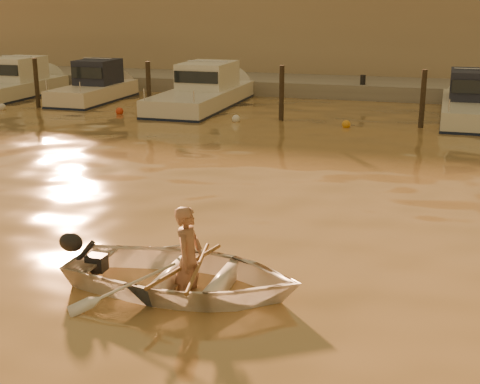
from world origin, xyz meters
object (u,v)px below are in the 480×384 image
(moored_boat_0, at_px, (11,83))
(waterfront_building, at_px, (343,35))
(person, at_px, (189,259))
(dinghy, at_px, (183,275))
(moored_boat_4, at_px, (475,103))
(moored_boat_1, at_px, (93,87))
(moored_boat_2, at_px, (202,91))

(moored_boat_0, relative_size, waterfront_building, 0.15)
(person, xyz_separation_m, waterfront_building, (-1.98, 28.21, 1.87))
(dinghy, distance_m, moored_boat_4, 17.85)
(dinghy, distance_m, moored_boat_0, 22.96)
(dinghy, relative_size, moored_boat_1, 0.64)
(dinghy, relative_size, moored_boat_4, 0.52)
(dinghy, distance_m, person, 0.29)
(moored_boat_1, bearing_deg, moored_boat_2, 0.00)
(moored_boat_0, distance_m, moored_boat_2, 9.20)
(moored_boat_0, bearing_deg, moored_boat_2, 0.00)
(person, distance_m, waterfront_building, 28.34)
(moored_boat_0, distance_m, moored_boat_4, 19.93)
(moored_boat_4, bearing_deg, moored_boat_1, 180.00)
(person, height_order, waterfront_building, waterfront_building)
(moored_boat_0, xyz_separation_m, moored_boat_1, (4.17, 0.00, 0.00))
(waterfront_building, bearing_deg, moored_boat_1, -129.75)
(moored_boat_2, relative_size, moored_boat_4, 1.13)
(dinghy, distance_m, waterfront_building, 28.35)
(moored_boat_1, distance_m, moored_boat_2, 5.04)
(dinghy, height_order, moored_boat_0, moored_boat_0)
(person, bearing_deg, moored_boat_1, 33.16)
(moored_boat_1, relative_size, moored_boat_4, 0.81)
(moored_boat_0, distance_m, moored_boat_1, 4.17)
(moored_boat_0, xyz_separation_m, waterfront_building, (13.31, 11.00, 1.77))
(waterfront_building, bearing_deg, moored_boat_0, -140.44)
(moored_boat_4, bearing_deg, moored_boat_2, 180.00)
(dinghy, relative_size, moored_boat_0, 0.53)
(dinghy, xyz_separation_m, moored_boat_1, (-11.03, 17.21, 0.36))
(moored_boat_2, bearing_deg, moored_boat_4, 0.00)
(person, bearing_deg, moored_boat_0, 41.90)
(person, xyz_separation_m, moored_boat_2, (-6.09, 17.21, 0.09))
(dinghy, bearing_deg, waterfront_building, 4.09)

